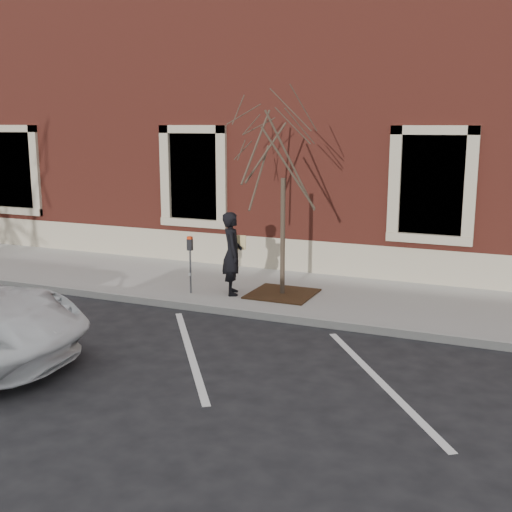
% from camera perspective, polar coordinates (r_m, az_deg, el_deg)
% --- Properties ---
extents(ground, '(120.00, 120.00, 0.00)m').
position_cam_1_polar(ground, '(12.76, -1.07, -5.35)').
color(ground, '#28282B').
rests_on(ground, ground).
extents(sidewalk_near, '(40.00, 3.50, 0.15)m').
position_cam_1_polar(sidewalk_near, '(14.29, 1.83, -3.17)').
color(sidewalk_near, gray).
rests_on(sidewalk_near, ground).
extents(curb_near, '(40.00, 0.12, 0.15)m').
position_cam_1_polar(curb_near, '(12.69, -1.17, -5.08)').
color(curb_near, '#9E9E99').
rests_on(curb_near, ground).
extents(parking_stripes, '(28.00, 4.40, 0.01)m').
position_cam_1_polar(parking_stripes, '(10.89, -5.91, -8.42)').
color(parking_stripes, silver).
rests_on(parking_stripes, ground).
extents(building_civic, '(40.00, 8.62, 8.00)m').
position_cam_1_polar(building_civic, '(19.51, 8.53, 12.31)').
color(building_civic, maroon).
rests_on(building_civic, ground).
extents(man, '(0.68, 0.77, 1.77)m').
position_cam_1_polar(man, '(13.60, -2.13, 0.22)').
color(man, black).
rests_on(man, sidewalk_near).
extents(parking_meter, '(0.11, 0.09, 1.24)m').
position_cam_1_polar(parking_meter, '(13.74, -5.88, 0.18)').
color(parking_meter, '#595B60').
rests_on(parking_meter, sidewalk_near).
extents(tree_grate, '(1.34, 1.34, 0.03)m').
position_cam_1_polar(tree_grate, '(13.75, 2.34, -3.37)').
color(tree_grate, '#402714').
rests_on(tree_grate, sidewalk_near).
extents(sapling, '(2.71, 2.71, 4.52)m').
position_cam_1_polar(sapling, '(13.29, 2.46, 9.84)').
color(sapling, '#3F3126').
rests_on(sapling, sidewalk_near).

